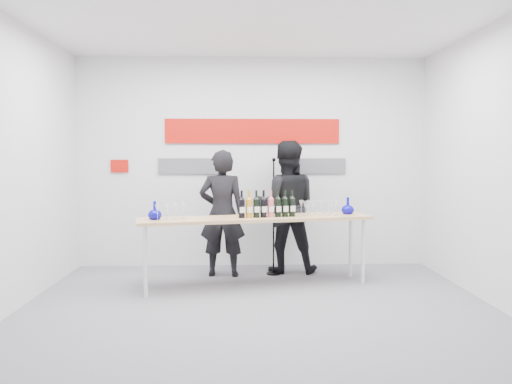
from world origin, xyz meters
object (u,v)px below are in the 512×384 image
tasting_table (256,222)px  mic_stand (274,239)px  presenter_left (222,213)px  presenter_right (286,207)px

tasting_table → mic_stand: 0.72m
presenter_left → mic_stand: presenter_left is taller
presenter_left → presenter_right: size_ratio=0.93×
tasting_table → presenter_left: 0.70m
presenter_right → mic_stand: bearing=46.8°
presenter_left → presenter_right: 0.89m
tasting_table → presenter_right: bearing=48.9°
presenter_left → presenter_right: (0.87, 0.21, 0.06)m
presenter_left → mic_stand: (0.69, 0.04, -0.36)m
mic_stand → presenter_left: bearing=-179.3°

